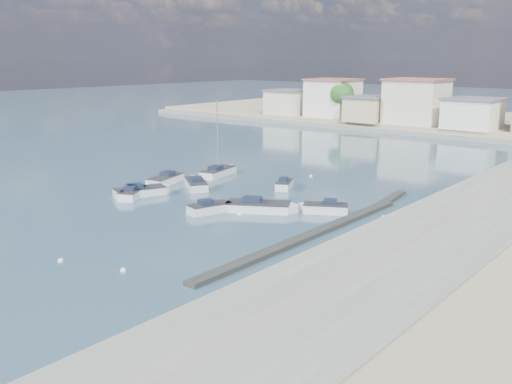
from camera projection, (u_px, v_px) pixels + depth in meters
ground at (400, 169)px, 71.15m from camera, size 400.00×400.00×0.00m
seawall_walkway at (473, 247)px, 39.23m from camera, size 5.00×90.00×1.80m
breakwater at (328, 227)px, 46.37m from camera, size 2.00×31.02×0.35m
far_shore_quay at (484, 139)px, 94.25m from camera, size 160.00×2.50×0.80m
motorboat_a at (133, 193)px, 57.06m from camera, size 3.62×4.52×1.48m
motorboat_b at (212, 208)px, 51.37m from camera, size 2.71×4.52×1.48m
motorboat_c at (196, 184)px, 61.23m from camera, size 5.10×4.40×1.48m
motorboat_d at (323, 209)px, 51.23m from camera, size 4.28×3.42×1.48m
motorboat_e at (143, 192)px, 57.68m from camera, size 3.76×5.66×1.48m
motorboat_f at (285, 184)px, 60.93m from camera, size 2.80×3.83×1.48m
motorboat_g at (164, 181)px, 62.86m from camera, size 3.24×5.67×1.48m
motorboat_h at (262, 207)px, 51.70m from camera, size 6.22×4.91×1.48m
sailboat at (219, 172)px, 67.52m from camera, size 3.11×6.28×9.00m
mooring_buoys at (281, 217)px, 49.82m from camera, size 17.63×34.91×0.40m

